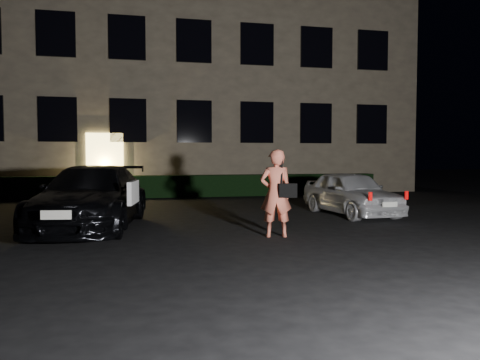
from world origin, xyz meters
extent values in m
plane|color=black|center=(0.00, 0.00, 0.00)|extent=(80.00, 80.00, 0.00)
cube|color=brown|center=(0.00, 15.00, 6.00)|extent=(20.00, 8.00, 12.00)
cube|color=#EED06B|center=(-3.50, 10.94, 1.25)|extent=(1.40, 0.10, 2.50)
cube|color=black|center=(-5.20, 10.94, 3.00)|extent=(1.40, 0.10, 1.70)
cube|color=black|center=(-2.60, 10.94, 3.00)|extent=(1.40, 0.10, 1.70)
cube|color=black|center=(0.00, 10.94, 3.00)|extent=(1.40, 0.10, 1.70)
cube|color=black|center=(2.60, 10.94, 3.00)|extent=(1.40, 0.10, 1.70)
cube|color=black|center=(5.20, 10.94, 3.00)|extent=(1.40, 0.10, 1.70)
cube|color=black|center=(7.80, 10.94, 3.00)|extent=(1.40, 0.10, 1.70)
cube|color=black|center=(-5.20, 10.94, 6.20)|extent=(1.40, 0.10, 1.70)
cube|color=black|center=(-2.60, 10.94, 6.20)|extent=(1.40, 0.10, 1.70)
cube|color=black|center=(0.00, 10.94, 6.20)|extent=(1.40, 0.10, 1.70)
cube|color=black|center=(2.60, 10.94, 6.20)|extent=(1.40, 0.10, 1.70)
cube|color=black|center=(5.20, 10.94, 6.20)|extent=(1.40, 0.10, 1.70)
cube|color=black|center=(7.80, 10.94, 6.20)|extent=(1.40, 0.10, 1.70)
cube|color=black|center=(0.00, 10.50, 0.42)|extent=(15.00, 0.70, 0.85)
imported|color=black|center=(-3.26, 2.97, 0.70)|extent=(2.64, 5.06, 1.40)
cube|color=white|center=(-2.34, 1.94, 0.87)|extent=(0.23, 1.00, 0.47)
cube|color=silver|center=(-3.62, 0.50, 0.61)|extent=(0.51, 0.12, 0.16)
imported|color=silver|center=(3.45, 3.87, 0.61)|extent=(1.77, 3.69, 1.22)
cube|color=red|center=(3.11, 2.13, 0.66)|extent=(0.08, 0.05, 0.20)
cube|color=red|center=(4.12, 2.23, 0.66)|extent=(0.08, 0.05, 0.20)
cube|color=silver|center=(3.62, 2.13, 0.46)|extent=(0.41, 0.08, 0.12)
imported|color=#E26D53|center=(0.45, 0.99, 0.87)|extent=(0.69, 0.50, 1.75)
cube|color=black|center=(0.64, 0.84, 0.94)|extent=(0.38, 0.21, 0.28)
cube|color=black|center=(0.53, 0.89, 1.33)|extent=(0.05, 0.06, 0.54)
camera|label=1|loc=(-2.23, -7.95, 1.63)|focal=35.00mm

